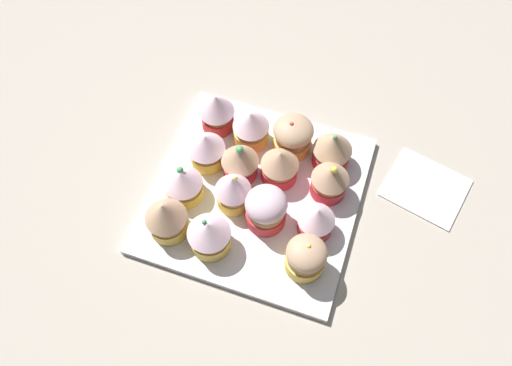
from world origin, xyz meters
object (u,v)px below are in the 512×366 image
object	(u,v)px
cupcake_1	(209,234)
cupcake_9	(280,165)
cupcake_3	(183,183)
cupcake_12	(251,127)
baking_tray	(256,194)
napkin	(426,188)
cupcake_2	(306,257)
cupcake_4	(233,190)
cupcake_11	(217,111)
cupcake_0	(166,217)
cupcake_6	(316,220)
cupcake_5	(266,209)
cupcake_8	(240,160)
cupcake_14	(333,149)
cupcake_7	(206,149)
cupcake_10	(330,180)
cupcake_13	(293,136)

from	to	relation	value
cupcake_1	cupcake_9	size ratio (longest dim) A/B	1.06
cupcake_3	cupcake_12	bearing A→B (deg)	63.17
baking_tray	napkin	bearing A→B (deg)	21.72
cupcake_2	cupcake_12	xyz separation A→B (cm)	(-14.66, 18.48, 0.30)
cupcake_4	cupcake_11	bearing A→B (deg)	120.61
cupcake_0	cupcake_6	size ratio (longest dim) A/B	1.21
cupcake_4	napkin	size ratio (longest dim) A/B	0.62
baking_tray	cupcake_6	xyz separation A→B (cm)	(10.46, -3.14, 3.93)
cupcake_1	cupcake_5	size ratio (longest dim) A/B	0.97
cupcake_9	napkin	bearing A→B (deg)	15.05
cupcake_8	cupcake_14	world-z (taller)	cupcake_8
cupcake_7	cupcake_3	bearing A→B (deg)	-100.47
cupcake_3	cupcake_7	distance (cm)	6.88
cupcake_10	napkin	xyz separation A→B (cm)	(15.02, 6.29, -4.53)
cupcake_3	cupcake_6	xyz separation A→B (cm)	(21.05, 0.61, 0.20)
cupcake_4	cupcake_8	size ratio (longest dim) A/B	0.96
napkin	cupcake_14	bearing A→B (deg)	-176.86
cupcake_0	cupcake_11	world-z (taller)	same
cupcake_8	baking_tray	bearing A→B (deg)	-35.82
cupcake_9	cupcake_4	bearing A→B (deg)	-127.93
cupcake_12	cupcake_0	bearing A→B (deg)	-108.15
cupcake_0	cupcake_9	distance (cm)	19.24
baking_tray	cupcake_7	bearing A→B (deg)	162.27
cupcake_1	cupcake_12	size ratio (longest dim) A/B	1.00
baking_tray	cupcake_5	size ratio (longest dim) A/B	4.34
cupcake_6	cupcake_9	world-z (taller)	cupcake_9
cupcake_13	cupcake_0	bearing A→B (deg)	-123.51
cupcake_1	cupcake_8	distance (cm)	13.05
cupcake_0	napkin	xyz separation A→B (cm)	(36.08, 20.45, -4.91)
baking_tray	cupcake_6	world-z (taller)	cupcake_6
cupcake_0	cupcake_5	bearing A→B (deg)	25.01
cupcake_5	cupcake_13	size ratio (longest dim) A/B	1.06
cupcake_4	cupcake_5	size ratio (longest dim) A/B	1.01
cupcake_3	cupcake_6	bearing A→B (deg)	1.66
cupcake_7	cupcake_12	bearing A→B (deg)	49.54
cupcake_0	cupcake_2	world-z (taller)	cupcake_0
cupcake_4	cupcake_8	bearing A→B (deg)	98.59
baking_tray	cupcake_13	xyz separation A→B (cm)	(2.90, 9.87, 4.09)
baking_tray	cupcake_8	world-z (taller)	cupcake_8
cupcake_12	cupcake_6	bearing A→B (deg)	-40.45
cupcake_5	baking_tray	bearing A→B (deg)	126.43
cupcake_7	cupcake_6	bearing A→B (deg)	-17.19
cupcake_1	cupcake_7	size ratio (longest dim) A/B	1.02
cupcake_5	cupcake_13	distance (cm)	13.87
cupcake_2	cupcake_11	world-z (taller)	cupcake_11
napkin	cupcake_7	bearing A→B (deg)	-168.32
cupcake_0	cupcake_3	xyz separation A→B (cm)	(-0.19, 6.47, -0.88)
cupcake_8	cupcake_4	bearing A→B (deg)	-81.41
cupcake_7	baking_tray	bearing A→B (deg)	-17.73
baking_tray	cupcake_0	world-z (taller)	cupcake_0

